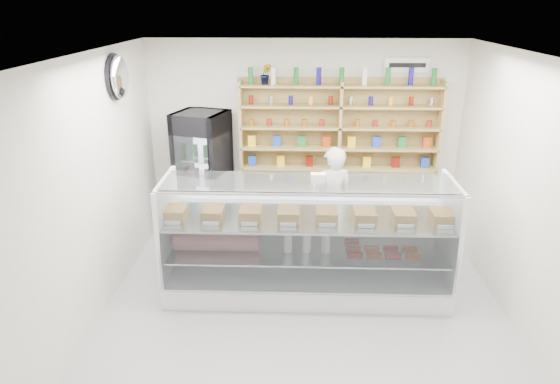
{
  "coord_description": "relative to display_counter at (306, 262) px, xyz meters",
  "views": [
    {
      "loc": [
        -0.09,
        -4.61,
        3.27
      ],
      "look_at": [
        -0.29,
        0.9,
        1.16
      ],
      "focal_mm": 32.0,
      "sensor_mm": 36.0,
      "label": 1
    }
  ],
  "objects": [
    {
      "name": "wall_sign",
      "position": [
        1.37,
        1.86,
        2.07
      ],
      "size": [
        0.62,
        0.03,
        0.2
      ],
      "primitive_type": "cube",
      "color": "white",
      "rests_on": "back_wall"
    },
    {
      "name": "shop_worker",
      "position": [
        0.35,
        1.0,
        0.38
      ],
      "size": [
        0.64,
        0.51,
        1.52
      ],
      "primitive_type": "imported",
      "rotation": [
        0.0,
        0.0,
        3.44
      ],
      "color": "silver",
      "rests_on": "floor"
    },
    {
      "name": "security_mirror",
      "position": [
        -2.2,
        0.59,
        2.07
      ],
      "size": [
        0.15,
        0.5,
        0.5
      ],
      "primitive_type": "ellipsoid",
      "color": "silver",
      "rests_on": "left_wall"
    },
    {
      "name": "wall_shelving",
      "position": [
        0.47,
        1.73,
        1.21
      ],
      "size": [
        2.84,
        0.28,
        1.33
      ],
      "color": "tan",
      "rests_on": "back_wall"
    },
    {
      "name": "room",
      "position": [
        -0.03,
        -0.61,
        1.02
      ],
      "size": [
        5.0,
        5.0,
        5.0
      ],
      "color": "#A5A5AA",
      "rests_on": "ground"
    },
    {
      "name": "display_counter",
      "position": [
        0.0,
        0.0,
        0.0
      ],
      "size": [
        3.27,
        0.98,
        1.42
      ],
      "color": "white",
      "rests_on": "floor"
    },
    {
      "name": "potted_plant",
      "position": [
        -0.57,
        1.73,
        1.95
      ],
      "size": [
        0.16,
        0.13,
        0.28
      ],
      "primitive_type": "imported",
      "rotation": [
        0.0,
        0.0,
        -0.04
      ],
      "color": "#1E6626",
      "rests_on": "wall_shelving"
    },
    {
      "name": "drinks_cooler",
      "position": [
        -1.47,
        1.53,
        0.54
      ],
      "size": [
        0.83,
        0.81,
        1.85
      ],
      "rotation": [
        0.0,
        0.0,
        -0.3
      ],
      "color": "black",
      "rests_on": "floor"
    }
  ]
}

